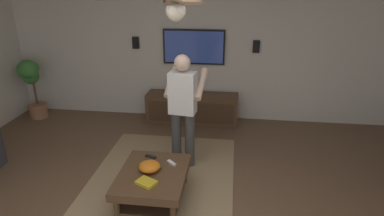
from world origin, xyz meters
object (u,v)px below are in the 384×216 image
Objects in this scene: remote_grey at (142,181)px; book at (146,183)px; ceiling_fan at (176,2)px; vase_round at (176,88)px; potted_plant_tall at (31,78)px; tv at (194,47)px; wall_speaker_left at (256,47)px; wall_speaker_right at (136,43)px; person_standing at (183,105)px; media_console at (192,108)px; bowl at (150,166)px; coffee_table at (153,180)px; remote_white at (172,163)px; remote_black at (151,157)px.

remote_grey is 0.07m from book.
book is 0.19× the size of ceiling_fan.
potted_plant_tall is at bearing 93.78° from vase_round.
tv reaches higher than wall_speaker_left.
tv is 1.10m from wall_speaker_right.
vase_round is (1.58, 0.37, -0.27)m from person_standing.
book is at bearing -162.71° from wall_speaker_right.
media_console is at bearing 4.99° from ceiling_fan.
coffee_table is at bearing -127.10° from bowl.
bowl is 1.17× the size of wall_speaker_right.
person_standing reaches higher than coffee_table.
coffee_table is 0.27m from book.
remote_white is 2.90m from wall_speaker_left.
tv reaches higher than potted_plant_tall.
book is (-2.94, 0.18, -0.97)m from tv.
vase_round reaches higher than remote_white.
coffee_table is 2.46m from media_console.
coffee_table is 0.59× the size of media_console.
vase_round is 0.19× the size of ceiling_fan.
person_standing is at bearing -99.28° from remote_black.
remote_grey is (-0.55, -0.04, 0.00)m from remote_black.
bowl is 1.17× the size of vase_round.
wall_speaker_right is 0.19× the size of ceiling_fan.
wall_speaker_right reaches higher than bowl.
potted_plant_tall is 7.73× the size of remote_black.
ceiling_fan is (-0.43, -0.45, 1.98)m from book.
remote_grey is 0.68× the size of wall_speaker_right.
potted_plant_tall reaches higher than remote_black.
wall_speaker_left is at bearing -26.47° from bowl.
media_console reaches higher than remote_grey.
person_standing is 6.37× the size of bowl.
tv is at bearing -4.46° from bowl.
potted_plant_tall is at bearing -121.58° from remote_grey.
ceiling_fan is at bearing 4.63° from tv.
bowl reaches higher than book.
potted_plant_tall is at bearing -14.05° from book.
potted_plant_tall is at bearing -87.33° from media_console.
wall_speaker_left reaches higher than coffee_table.
potted_plant_tall reaches higher than remote_grey.
bowl is 1.17× the size of book.
book is at bearing -131.44° from potted_plant_tall.
remote_grey is (-2.90, 0.23, -0.98)m from tv.
wall_speaker_left is at bearing -98.70° from remote_black.
remote_grey is (-2.52, -2.84, -0.38)m from potted_plant_tall.
media_console is at bearing -66.36° from book.
ceiling_fan is at bearing -145.71° from bowl.
book is at bearing -177.40° from vase_round.
bowl is at bearing -177.82° from vase_round.
wall_speaker_right is (0.21, 0.79, 0.78)m from vase_round.
tv is 1.12m from wall_speaker_left.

